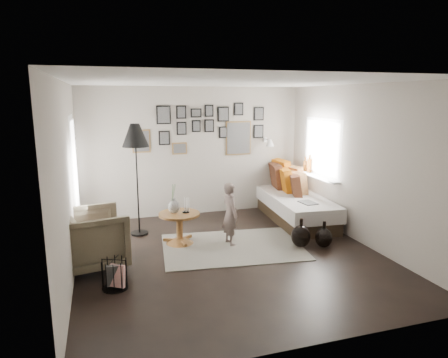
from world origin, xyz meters
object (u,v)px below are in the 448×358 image
object	(u,v)px
demijohn_small	(324,238)
demijohn_large	(301,236)
pedestal_table	(180,230)
floor_lamp	(135,140)
vase	(174,204)
magazine_basket	(115,274)
child	(230,214)
armchair	(92,239)
daybed	(294,202)

from	to	relation	value
demijohn_small	demijohn_large	bearing A→B (deg)	161.08
pedestal_table	floor_lamp	distance (m)	1.70
vase	demijohn_small	world-z (taller)	vase
floor_lamp	demijohn_large	bearing A→B (deg)	-30.11
vase	magazine_basket	world-z (taller)	vase
floor_lamp	child	world-z (taller)	floor_lamp
armchair	magazine_basket	bearing A→B (deg)	-171.14
pedestal_table	demijohn_large	xyz separation A→B (m)	(1.85, -0.72, -0.06)
pedestal_table	demijohn_small	distance (m)	2.35
armchair	child	world-z (taller)	child
pedestal_table	daybed	xyz separation A→B (m)	(2.43, 0.68, 0.11)
child	pedestal_table	bearing A→B (deg)	62.96
daybed	child	bearing A→B (deg)	-145.30
demijohn_small	floor_lamp	bearing A→B (deg)	151.18
floor_lamp	daybed	bearing A→B (deg)	-0.14
vase	armchair	distance (m)	1.41
armchair	pedestal_table	bearing A→B (deg)	-78.03
magazine_basket	child	bearing A→B (deg)	29.12
vase	demijohn_large	size ratio (longest dim) A/B	1.02
floor_lamp	demijohn_large	size ratio (longest dim) A/B	4.12
demijohn_large	demijohn_small	world-z (taller)	demijohn_large
pedestal_table	demijohn_small	bearing A→B (deg)	-21.05
daybed	magazine_basket	xyz separation A→B (m)	(-3.52, -2.00, -0.16)
daybed	magazine_basket	size ratio (longest dim) A/B	5.70
armchair	demijohn_large	world-z (taller)	armchair
daybed	floor_lamp	xyz separation A→B (m)	(-3.02, 0.01, 1.33)
vase	daybed	xyz separation A→B (m)	(2.51, 0.66, -0.33)
magazine_basket	demijohn_large	size ratio (longest dim) A/B	0.86
child	armchair	bearing A→B (deg)	89.05
magazine_basket	demijohn_small	distance (m)	3.32
vase	child	bearing A→B (deg)	-18.42
pedestal_table	daybed	distance (m)	2.52
pedestal_table	child	world-z (taller)	child
vase	demijohn_large	xyz separation A→B (m)	(1.93, -0.74, -0.49)
armchair	daybed	bearing A→B (deg)	-81.91
floor_lamp	demijohn_small	xyz separation A→B (m)	(2.79, -1.53, -1.52)
floor_lamp	magazine_basket	world-z (taller)	floor_lamp
vase	demijohn_large	bearing A→B (deg)	-21.15
floor_lamp	child	bearing A→B (deg)	-34.73
floor_lamp	demijohn_small	world-z (taller)	floor_lamp
daybed	demijohn_small	world-z (taller)	daybed
floor_lamp	magazine_basket	size ratio (longest dim) A/B	4.81
daybed	armchair	distance (m)	3.97
magazine_basket	demijohn_small	world-z (taller)	demijohn_small
vase	magazine_basket	distance (m)	1.75
magazine_basket	pedestal_table	bearing A→B (deg)	50.39
daybed	demijohn_large	xyz separation A→B (m)	(-0.58, -1.41, -0.17)
vase	armchair	bearing A→B (deg)	-156.19
pedestal_table	demijohn_large	distance (m)	1.98
vase	floor_lamp	bearing A→B (deg)	127.49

